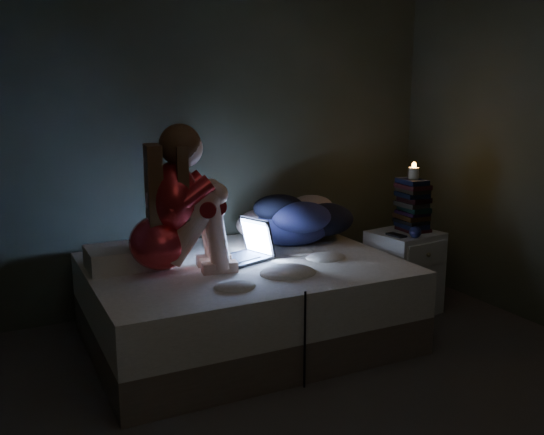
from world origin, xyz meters
TOP-DOWN VIEW (x-y plane):
  - floor at (0.00, 0.00)m, footprint 3.60×3.80m
  - wall_back at (0.00, 1.91)m, footprint 3.60×0.02m
  - bed at (-0.10, 1.10)m, footprint 1.86×1.40m
  - pillow at (-0.78, 1.30)m, footprint 0.45×0.32m
  - woman at (-0.62, 1.09)m, footprint 0.58×0.43m
  - laptop at (-0.12, 1.13)m, footprint 0.45×0.38m
  - clothes_pile at (0.42, 1.42)m, footprint 0.74×0.67m
  - nightstand at (1.12, 1.06)m, footprint 0.49×0.45m
  - book_stack at (1.18, 1.07)m, footprint 0.19×0.25m
  - candle at (1.18, 1.07)m, footprint 0.07×0.07m
  - phone at (0.98, 1.01)m, footprint 0.07×0.14m
  - blue_orb at (1.04, 0.90)m, footprint 0.08×0.08m

SIDE VIEW (x-z plane):
  - floor at x=0.00m, z-range -0.02..0.00m
  - bed at x=-0.10m, z-range 0.00..0.51m
  - nightstand at x=1.12m, z-range 0.00..0.59m
  - pillow at x=-0.78m, z-range 0.51..0.64m
  - phone at x=0.98m, z-range 0.59..0.60m
  - blue_orb at x=1.04m, z-range 0.59..0.67m
  - laptop at x=-0.12m, z-range 0.51..0.78m
  - clothes_pile at x=0.42m, z-range 0.51..0.87m
  - book_stack at x=1.18m, z-range 0.59..0.95m
  - woman at x=-0.62m, z-range 0.51..1.38m
  - candle at x=1.18m, z-range 0.95..1.03m
  - wall_back at x=0.00m, z-range 0.00..2.60m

